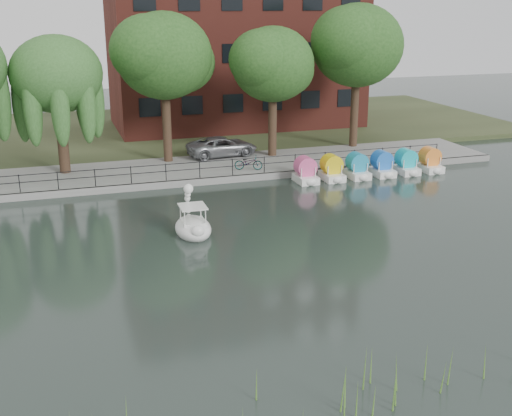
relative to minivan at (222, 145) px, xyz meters
name	(u,v)px	position (x,y,z in m)	size (l,w,h in m)	color
ground_plane	(275,269)	(-2.72, -18.29, -1.15)	(120.00, 120.00, 0.00)	#36413D
promenade	(190,170)	(-2.72, -2.29, -0.95)	(40.00, 6.00, 0.40)	gray
kerb	(201,182)	(-2.72, -5.24, -0.95)	(40.00, 0.25, 0.40)	gray
land_strip	(154,130)	(-2.72, 11.71, -0.97)	(60.00, 22.00, 0.36)	#47512D
railing	(200,165)	(-2.72, -5.04, -0.01)	(32.00, 0.05, 1.00)	black
apartment_building	(234,14)	(4.28, 11.68, 8.21)	(20.00, 10.07, 18.00)	#4C1E16
willow_mid	(56,75)	(-10.22, -1.29, 5.10)	(5.32, 5.32, 8.15)	#473323
broadleaf_center	(164,56)	(-3.72, -0.29, 5.91)	(6.00, 6.00, 9.25)	#473323
broadleaf_right	(273,65)	(3.28, -0.79, 5.24)	(5.40, 5.40, 8.32)	#473323
broadleaf_far	(357,46)	(9.78, 0.21, 6.25)	(6.30, 6.30, 9.71)	#473323
minivan	(222,145)	(0.00, 0.00, 0.00)	(5.40, 2.48, 1.50)	gray
bicycle	(249,162)	(0.58, -4.11, -0.25)	(1.72, 0.60, 1.00)	gray
swan_boat	(193,224)	(-4.97, -13.30, -0.67)	(1.68, 2.72, 2.20)	white
pedal_boat_row	(370,167)	(7.64, -6.50, -0.54)	(9.65, 1.70, 1.40)	white
reed_bank	(457,369)	(-0.72, -27.79, -0.55)	(24.00, 2.40, 1.20)	#669938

